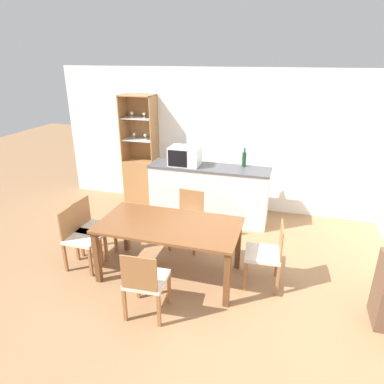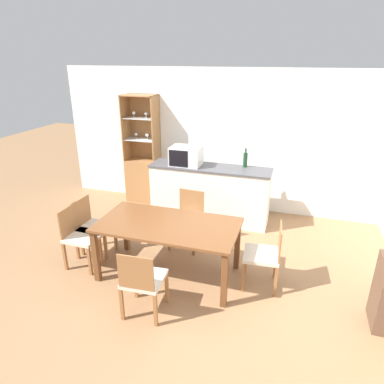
{
  "view_description": "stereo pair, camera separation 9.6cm",
  "coord_description": "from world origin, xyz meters",
  "px_view_note": "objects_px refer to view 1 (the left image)",
  "views": [
    {
      "loc": [
        0.95,
        -3.45,
        2.74
      ],
      "look_at": [
        -0.36,
        1.06,
        0.85
      ],
      "focal_mm": 32.0,
      "sensor_mm": 36.0,
      "label": 1
    },
    {
      "loc": [
        1.05,
        -3.42,
        2.74
      ],
      "look_at": [
        -0.36,
        1.06,
        0.85
      ],
      "focal_mm": 32.0,
      "sensor_mm": 36.0,
      "label": 2
    }
  ],
  "objects_px": {
    "dining_chair_head_far": "(188,219)",
    "microwave": "(185,156)",
    "dining_chair_head_near": "(145,281)",
    "wine_bottle": "(244,159)",
    "dining_chair_side_left_far": "(92,228)",
    "dining_chair_side_left_near": "(81,237)",
    "dining_table": "(169,230)",
    "dining_chair_side_right_far": "(266,254)",
    "display_cabinet": "(142,172)"
  },
  "relations": [
    {
      "from": "dining_chair_head_near",
      "to": "dining_chair_side_right_far",
      "type": "relative_size",
      "value": 1.0
    },
    {
      "from": "dining_chair_side_right_far",
      "to": "dining_chair_side_left_far",
      "type": "bearing_deg",
      "value": 85.49
    },
    {
      "from": "dining_chair_side_left_near",
      "to": "dining_chair_side_right_far",
      "type": "height_order",
      "value": "same"
    },
    {
      "from": "dining_chair_head_far",
      "to": "dining_chair_side_left_far",
      "type": "height_order",
      "value": "same"
    },
    {
      "from": "dining_table",
      "to": "dining_chair_head_far",
      "type": "relative_size",
      "value": 2.11
    },
    {
      "from": "dining_chair_head_near",
      "to": "microwave",
      "type": "distance_m",
      "value": 2.66
    },
    {
      "from": "dining_chair_side_left_near",
      "to": "dining_chair_side_right_far",
      "type": "bearing_deg",
      "value": 97.11
    },
    {
      "from": "display_cabinet",
      "to": "wine_bottle",
      "type": "height_order",
      "value": "display_cabinet"
    },
    {
      "from": "wine_bottle",
      "to": "dining_chair_side_left_far",
      "type": "bearing_deg",
      "value": -136.23
    },
    {
      "from": "dining_chair_side_right_far",
      "to": "microwave",
      "type": "bearing_deg",
      "value": 39.6
    },
    {
      "from": "dining_table",
      "to": "microwave",
      "type": "xyz_separation_m",
      "value": [
        -0.33,
        1.75,
        0.48
      ]
    },
    {
      "from": "dining_table",
      "to": "dining_chair_side_left_near",
      "type": "height_order",
      "value": "dining_chair_side_left_near"
    },
    {
      "from": "dining_chair_head_far",
      "to": "dining_chair_side_left_far",
      "type": "xyz_separation_m",
      "value": [
        -1.23,
        -0.65,
        0.0
      ]
    },
    {
      "from": "dining_table",
      "to": "dining_chair_head_far",
      "type": "distance_m",
      "value": 0.82
    },
    {
      "from": "dining_table",
      "to": "dining_chair_head_near",
      "type": "xyz_separation_m",
      "value": [
        0.0,
        -0.79,
        -0.22
      ]
    },
    {
      "from": "display_cabinet",
      "to": "microwave",
      "type": "height_order",
      "value": "display_cabinet"
    },
    {
      "from": "display_cabinet",
      "to": "dining_table",
      "type": "xyz_separation_m",
      "value": [
        1.39,
        -2.24,
        0.06
      ]
    },
    {
      "from": "dining_chair_head_far",
      "to": "microwave",
      "type": "height_order",
      "value": "microwave"
    },
    {
      "from": "dining_table",
      "to": "microwave",
      "type": "relative_size",
      "value": 3.47
    },
    {
      "from": "dining_chair_head_near",
      "to": "wine_bottle",
      "type": "distance_m",
      "value": 2.89
    },
    {
      "from": "dining_chair_side_left_near",
      "to": "dining_chair_head_far",
      "type": "bearing_deg",
      "value": 127.78
    },
    {
      "from": "dining_chair_head_far",
      "to": "dining_chair_side_left_near",
      "type": "bearing_deg",
      "value": 41.79
    },
    {
      "from": "dining_chair_side_left_near",
      "to": "microwave",
      "type": "height_order",
      "value": "microwave"
    },
    {
      "from": "dining_chair_head_near",
      "to": "dining_chair_side_right_far",
      "type": "bearing_deg",
      "value": 34.02
    },
    {
      "from": "dining_chair_side_right_far",
      "to": "dining_chair_side_left_near",
      "type": "bearing_deg",
      "value": 92.03
    },
    {
      "from": "dining_chair_side_left_near",
      "to": "dining_chair_side_left_far",
      "type": "distance_m",
      "value": 0.28
    },
    {
      "from": "dining_chair_head_far",
      "to": "dining_chair_head_near",
      "type": "bearing_deg",
      "value": 94.52
    },
    {
      "from": "dining_table",
      "to": "dining_chair_side_left_near",
      "type": "bearing_deg",
      "value": -173.51
    },
    {
      "from": "microwave",
      "to": "wine_bottle",
      "type": "bearing_deg",
      "value": 10.9
    },
    {
      "from": "display_cabinet",
      "to": "wine_bottle",
      "type": "xyz_separation_m",
      "value": [
        2.04,
        -0.3,
        0.51
      ]
    },
    {
      "from": "display_cabinet",
      "to": "dining_chair_side_left_near",
      "type": "bearing_deg",
      "value": -86.12
    },
    {
      "from": "dining_table",
      "to": "dining_chair_side_right_far",
      "type": "height_order",
      "value": "dining_chair_side_right_far"
    },
    {
      "from": "microwave",
      "to": "dining_chair_head_far",
      "type": "bearing_deg",
      "value": -70.52
    },
    {
      "from": "microwave",
      "to": "dining_table",
      "type": "bearing_deg",
      "value": -79.18
    },
    {
      "from": "wine_bottle",
      "to": "dining_chair_side_right_far",
      "type": "bearing_deg",
      "value": -72.29
    },
    {
      "from": "dining_chair_head_near",
      "to": "dining_chair_side_right_far",
      "type": "distance_m",
      "value": 1.54
    },
    {
      "from": "dining_chair_head_near",
      "to": "wine_bottle",
      "type": "height_order",
      "value": "wine_bottle"
    },
    {
      "from": "dining_table",
      "to": "wine_bottle",
      "type": "xyz_separation_m",
      "value": [
        0.65,
        1.94,
        0.45
      ]
    },
    {
      "from": "microwave",
      "to": "display_cabinet",
      "type": "bearing_deg",
      "value": 155.15
    },
    {
      "from": "dining_chair_side_right_far",
      "to": "display_cabinet",
      "type": "bearing_deg",
      "value": 46.74
    },
    {
      "from": "dining_chair_side_right_far",
      "to": "wine_bottle",
      "type": "height_order",
      "value": "wine_bottle"
    },
    {
      "from": "dining_chair_side_left_far",
      "to": "microwave",
      "type": "xyz_separation_m",
      "value": [
        0.89,
        1.61,
        0.69
      ]
    },
    {
      "from": "display_cabinet",
      "to": "wine_bottle",
      "type": "relative_size",
      "value": 6.44
    },
    {
      "from": "microwave",
      "to": "dining_chair_side_left_near",
      "type": "bearing_deg",
      "value": -115.25
    },
    {
      "from": "dining_chair_side_right_far",
      "to": "wine_bottle",
      "type": "distance_m",
      "value": 2.0
    },
    {
      "from": "dining_chair_side_left_far",
      "to": "wine_bottle",
      "type": "bearing_deg",
      "value": 136.32
    },
    {
      "from": "dining_chair_head_near",
      "to": "dining_chair_side_left_far",
      "type": "relative_size",
      "value": 1.0
    },
    {
      "from": "display_cabinet",
      "to": "dining_chair_head_far",
      "type": "height_order",
      "value": "display_cabinet"
    },
    {
      "from": "dining_chair_head_near",
      "to": "display_cabinet",
      "type": "bearing_deg",
      "value": 111.14
    },
    {
      "from": "dining_chair_head_far",
      "to": "dining_chair_side_right_far",
      "type": "distance_m",
      "value": 1.38
    }
  ]
}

